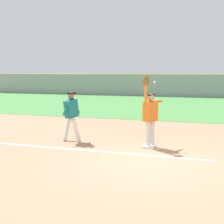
% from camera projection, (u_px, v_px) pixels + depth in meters
% --- Properties ---
extents(ground_plane, '(71.08, 71.08, 0.00)m').
position_uv_depth(ground_plane, '(149.00, 164.00, 8.57)').
color(ground_plane, tan).
extents(outfield_grass, '(44.43, 15.32, 0.01)m').
position_uv_depth(outfield_grass, '(191.00, 106.00, 22.79)').
color(outfield_grass, '#4C8C47').
rests_on(outfield_grass, ground_plane).
extents(chalk_foul_line, '(12.00, 0.29, 0.01)m').
position_uv_depth(chalk_foul_line, '(24.00, 145.00, 10.74)').
color(chalk_foul_line, white).
rests_on(chalk_foul_line, ground_plane).
extents(first_base, '(0.39, 0.39, 0.08)m').
position_uv_depth(first_base, '(149.00, 146.00, 10.39)').
color(first_base, white).
rests_on(first_base, ground_plane).
extents(fielder, '(0.56, 0.82, 2.28)m').
position_uv_depth(fielder, '(150.00, 113.00, 10.28)').
color(fielder, silver).
rests_on(fielder, ground_plane).
extents(runner, '(0.76, 0.83, 1.72)m').
position_uv_depth(runner, '(71.00, 113.00, 11.14)').
color(runner, white).
rests_on(runner, ground_plane).
extents(baseball, '(0.07, 0.07, 0.07)m').
position_uv_depth(baseball, '(154.00, 82.00, 10.32)').
color(baseball, white).
extents(outfield_fence, '(44.51, 0.08, 2.11)m').
position_uv_depth(outfield_fence, '(197.00, 86.00, 29.91)').
color(outfield_fence, '#93999E').
rests_on(outfield_fence, ground_plane).
extents(parked_car_silver, '(4.46, 2.24, 1.25)m').
position_uv_depth(parked_car_silver, '(114.00, 87.00, 35.53)').
color(parked_car_silver, '#B7B7BC').
rests_on(parked_car_silver, ground_plane).
extents(parked_car_blue, '(4.47, 2.26, 1.25)m').
position_uv_depth(parked_car_blue, '(164.00, 88.00, 33.94)').
color(parked_car_blue, '#23389E').
rests_on(parked_car_blue, ground_plane).
extents(parked_car_tan, '(4.40, 2.12, 1.25)m').
position_uv_depth(parked_car_tan, '(215.00, 88.00, 32.65)').
color(parked_car_tan, tan).
rests_on(parked_car_tan, ground_plane).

